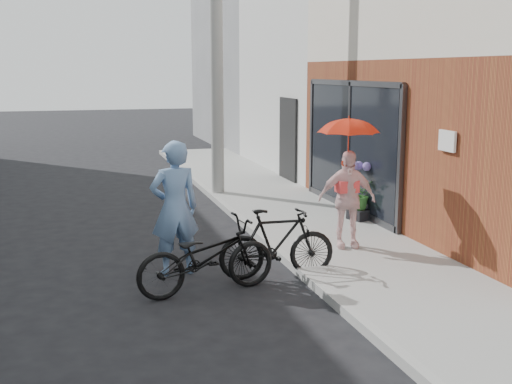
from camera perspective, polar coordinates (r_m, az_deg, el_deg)
name	(u,v)px	position (r m, az deg, el deg)	size (l,w,h in m)	color
ground	(239,287)	(8.59, -1.51, -8.40)	(80.00, 80.00, 0.00)	black
sidewalk	(328,234)	(11.04, 6.41, -3.77)	(2.20, 24.00, 0.12)	#969791
curb	(263,239)	(10.65, 0.63, -4.24)	(0.12, 24.00, 0.12)	#9E9E99
plaster_building	(401,46)	(19.23, 12.79, 12.55)	(8.00, 6.00, 7.00)	silver
east_building_far	(312,52)	(25.59, 5.03, 12.27)	(8.00, 8.00, 7.00)	slate
utility_pole	(216,38)	(14.22, -3.54, 13.50)	(0.28, 0.28, 7.00)	#9E9E99
officer	(175,208)	(8.94, -7.24, -1.44)	(0.69, 0.45, 1.89)	#698DBC
bike_left	(206,257)	(8.23, -4.43, -5.75)	(0.64, 1.84, 0.97)	black
bike_right	(277,243)	(8.81, 1.88, -4.57)	(0.46, 1.63, 0.98)	black
kimono_woman	(347,199)	(9.93, 8.07, -0.63)	(0.88, 0.37, 1.51)	#FAD3D2
parasol	(349,125)	(9.78, 8.24, 5.93)	(0.88, 0.88, 0.77)	#F8401D
planter	(360,214)	(11.94, 9.21, -1.97)	(0.36, 0.36, 0.19)	black
potted_plant	(360,194)	(11.86, 9.27, -0.18)	(0.51, 0.44, 0.57)	#35732E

